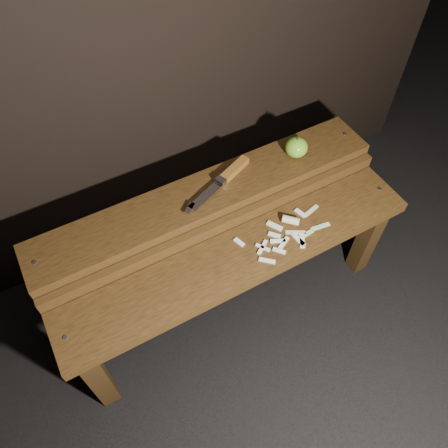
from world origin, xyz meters
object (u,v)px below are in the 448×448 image
bench_front_tier (242,268)px  knife (227,176)px  bench_rear_tier (209,209)px  apple (296,147)px

bench_front_tier → knife: knife is taller
bench_front_tier → bench_rear_tier: size_ratio=1.00×
bench_rear_tier → bench_front_tier: bearing=-90.0°
bench_rear_tier → knife: bearing=14.6°
apple → knife: (-0.26, 0.02, -0.02)m
bench_rear_tier → knife: (0.08, 0.02, 0.10)m
bench_front_tier → apple: size_ratio=14.67×
bench_rear_tier → apple: 0.36m
bench_front_tier → apple: (0.34, 0.23, 0.18)m
bench_front_tier → knife: 0.31m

